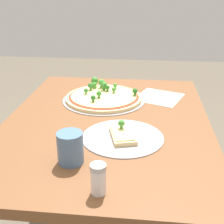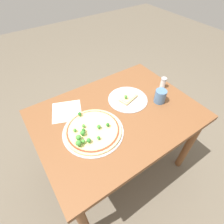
% 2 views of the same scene
% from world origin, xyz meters
% --- Properties ---
extents(ground_plane, '(8.00, 8.00, 0.00)m').
position_xyz_m(ground_plane, '(0.00, 0.00, 0.00)').
color(ground_plane, brown).
extents(dining_table, '(1.14, 0.84, 0.72)m').
position_xyz_m(dining_table, '(0.00, 0.00, 0.62)').
color(dining_table, brown).
rests_on(dining_table, ground_plane).
extents(pizza_tray_whole, '(0.39, 0.39, 0.07)m').
position_xyz_m(pizza_tray_whole, '(0.23, 0.05, 0.74)').
color(pizza_tray_whole, '#A3A3A8').
rests_on(pizza_tray_whole, dining_table).
extents(pizza_tray_slice, '(0.30, 0.30, 0.06)m').
position_xyz_m(pizza_tray_slice, '(-0.15, -0.08, 0.73)').
color(pizza_tray_slice, '#A3A3A8').
rests_on(pizza_tray_slice, dining_table).
extents(drinking_cup, '(0.08, 0.08, 0.10)m').
position_xyz_m(drinking_cup, '(-0.34, 0.08, 0.77)').
color(drinking_cup, '#4C7099').
rests_on(drinking_cup, dining_table).
extents(condiment_shaker, '(0.04, 0.04, 0.09)m').
position_xyz_m(condiment_shaker, '(-0.48, -0.04, 0.77)').
color(condiment_shaker, silver).
rests_on(condiment_shaker, dining_table).
extents(paper_menu, '(0.26, 0.27, 0.00)m').
position_xyz_m(paper_menu, '(0.29, -0.22, 0.72)').
color(paper_menu, silver).
rests_on(paper_menu, dining_table).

